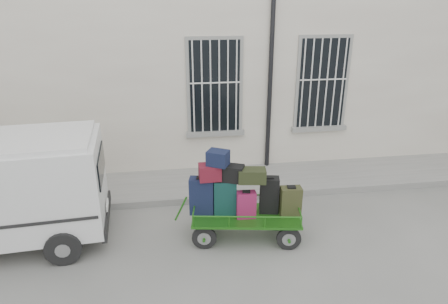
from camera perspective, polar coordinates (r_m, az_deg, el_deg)
ground at (r=7.90m, az=4.52°, el=-11.60°), size 80.00×80.00×0.00m
building at (r=12.11m, az=-0.96°, el=15.31°), size 24.00×5.15×6.00m
sidewalk at (r=9.74m, az=1.69°, el=-4.24°), size 24.00×1.70×0.15m
luggage_cart at (r=7.35m, az=2.35°, el=-6.66°), size 2.37×1.21×1.78m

